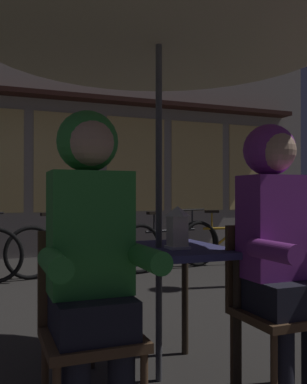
{
  "coord_description": "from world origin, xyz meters",
  "views": [
    {
      "loc": [
        -0.88,
        -2.18,
        1.03
      ],
      "look_at": [
        0.0,
        0.08,
        1.05
      ],
      "focal_mm": 39.54,
      "sensor_mm": 36.0,
      "label": 1
    }
  ],
  "objects_px": {
    "patio_umbrella": "(159,11)",
    "chair_right": "(272,300)",
    "bicycle_fourth": "(171,245)",
    "bicycle_fifth": "(230,241)",
    "person_right_hooded": "(279,231)",
    "cafe_table": "(159,266)",
    "chair_left": "(88,320)",
    "bicycle_third": "(70,248)",
    "person_left_hooded": "(91,238)",
    "bicycle_furthest": "(291,238)",
    "lantern": "(177,226)"
  },
  "relations": [
    {
      "from": "patio_umbrella",
      "to": "chair_right",
      "type": "bearing_deg",
      "value": -37.55
    },
    {
      "from": "person_right_hooded",
      "to": "bicycle_fifth",
      "type": "relative_size",
      "value": 0.84
    },
    {
      "from": "lantern",
      "to": "bicycle_furthest",
      "type": "distance_m",
      "value": 5.0
    },
    {
      "from": "cafe_table",
      "to": "chair_right",
      "type": "xyz_separation_m",
      "value": [
        0.48,
        -0.37,
        -0.15
      ]
    },
    {
      "from": "cafe_table",
      "to": "bicycle_fourth",
      "type": "distance_m",
      "value": 3.52
    },
    {
      "from": "person_left_hooded",
      "to": "person_right_hooded",
      "type": "xyz_separation_m",
      "value": [
        0.96,
        0.0,
        0.0
      ]
    },
    {
      "from": "bicycle_third",
      "to": "bicycle_fourth",
      "type": "relative_size",
      "value": 1.01
    },
    {
      "from": "chair_left",
      "to": "bicycle_fourth",
      "type": "height_order",
      "value": "chair_left"
    },
    {
      "from": "patio_umbrella",
      "to": "person_left_hooded",
      "type": "height_order",
      "value": "patio_umbrella"
    },
    {
      "from": "person_left_hooded",
      "to": "bicycle_fourth",
      "type": "xyz_separation_m",
      "value": [
        1.95,
        3.61,
        -0.5
      ]
    },
    {
      "from": "bicycle_third",
      "to": "patio_umbrella",
      "type": "bearing_deg",
      "value": -91.75
    },
    {
      "from": "bicycle_fourth",
      "to": "bicycle_furthest",
      "type": "distance_m",
      "value": 2.19
    },
    {
      "from": "patio_umbrella",
      "to": "bicycle_furthest",
      "type": "relative_size",
      "value": 1.38
    },
    {
      "from": "cafe_table",
      "to": "bicycle_furthest",
      "type": "distance_m",
      "value": 4.96
    },
    {
      "from": "person_left_hooded",
      "to": "bicycle_fifth",
      "type": "distance_m",
      "value": 4.74
    },
    {
      "from": "bicycle_third",
      "to": "bicycle_furthest",
      "type": "relative_size",
      "value": 0.99
    },
    {
      "from": "cafe_table",
      "to": "chair_right",
      "type": "bearing_deg",
      "value": -37.55
    },
    {
      "from": "bicycle_fourth",
      "to": "person_left_hooded",
      "type": "bearing_deg",
      "value": -118.38
    },
    {
      "from": "person_left_hooded",
      "to": "bicycle_fifth",
      "type": "relative_size",
      "value": 0.84
    },
    {
      "from": "patio_umbrella",
      "to": "bicycle_furthest",
      "type": "bearing_deg",
      "value": 42.47
    },
    {
      "from": "person_left_hooded",
      "to": "person_right_hooded",
      "type": "relative_size",
      "value": 1.0
    },
    {
      "from": "patio_umbrella",
      "to": "person_right_hooded",
      "type": "distance_m",
      "value": 1.37
    },
    {
      "from": "cafe_table",
      "to": "bicycle_third",
      "type": "relative_size",
      "value": 0.45
    },
    {
      "from": "chair_right",
      "to": "bicycle_fifth",
      "type": "bearing_deg",
      "value": 61.32
    },
    {
      "from": "chair_left",
      "to": "lantern",
      "type": "bearing_deg",
      "value": 26.18
    },
    {
      "from": "bicycle_furthest",
      "to": "chair_right",
      "type": "bearing_deg",
      "value": -130.52
    },
    {
      "from": "cafe_table",
      "to": "chair_left",
      "type": "bearing_deg",
      "value": -142.45
    },
    {
      "from": "bicycle_fifth",
      "to": "bicycle_furthest",
      "type": "distance_m",
      "value": 1.19
    },
    {
      "from": "patio_umbrella",
      "to": "person_right_hooded",
      "type": "xyz_separation_m",
      "value": [
        0.48,
        -0.43,
        -1.21
      ]
    },
    {
      "from": "cafe_table",
      "to": "bicycle_fifth",
      "type": "xyz_separation_m",
      "value": [
        2.46,
        3.26,
        -0.29
      ]
    },
    {
      "from": "chair_right",
      "to": "bicycle_third",
      "type": "xyz_separation_m",
      "value": [
        -0.38,
        3.65,
        -0.14
      ]
    },
    {
      "from": "cafe_table",
      "to": "person_right_hooded",
      "type": "xyz_separation_m",
      "value": [
        0.48,
        -0.43,
        0.21
      ]
    },
    {
      "from": "patio_umbrella",
      "to": "chair_left",
      "type": "distance_m",
      "value": 1.68
    },
    {
      "from": "bicycle_fourth",
      "to": "bicycle_fifth",
      "type": "bearing_deg",
      "value": 4.23
    },
    {
      "from": "lantern",
      "to": "chair_left",
      "type": "bearing_deg",
      "value": -153.82
    },
    {
      "from": "person_right_hooded",
      "to": "bicycle_third",
      "type": "xyz_separation_m",
      "value": [
        -0.38,
        3.7,
        -0.5
      ]
    },
    {
      "from": "bicycle_fifth",
      "to": "person_right_hooded",
      "type": "bearing_deg",
      "value": -118.31
    },
    {
      "from": "cafe_table",
      "to": "chair_left",
      "type": "xyz_separation_m",
      "value": [
        -0.48,
        -0.37,
        -0.15
      ]
    },
    {
      "from": "patio_umbrella",
      "to": "bicycle_fifth",
      "type": "height_order",
      "value": "patio_umbrella"
    },
    {
      "from": "bicycle_third",
      "to": "bicycle_furthest",
      "type": "bearing_deg",
      "value": 1.08
    },
    {
      "from": "chair_right",
      "to": "bicycle_fourth",
      "type": "distance_m",
      "value": 3.69
    },
    {
      "from": "chair_right",
      "to": "bicycle_furthest",
      "type": "height_order",
      "value": "chair_right"
    },
    {
      "from": "person_right_hooded",
      "to": "cafe_table",
      "type": "bearing_deg",
      "value": 138.43
    },
    {
      "from": "bicycle_third",
      "to": "bicycle_fourth",
      "type": "bearing_deg",
      "value": -3.88
    },
    {
      "from": "cafe_table",
      "to": "bicycle_fifth",
      "type": "distance_m",
      "value": 4.1
    },
    {
      "from": "bicycle_furthest",
      "to": "person_left_hooded",
      "type": "bearing_deg",
      "value": -137.63
    },
    {
      "from": "patio_umbrella",
      "to": "chair_right",
      "type": "xyz_separation_m",
      "value": [
        0.48,
        -0.37,
        -1.57
      ]
    },
    {
      "from": "patio_umbrella",
      "to": "bicycle_fourth",
      "type": "bearing_deg",
      "value": 65.21
    },
    {
      "from": "lantern",
      "to": "person_right_hooded",
      "type": "xyz_separation_m",
      "value": [
        0.41,
        -0.33,
        -0.01
      ]
    },
    {
      "from": "person_left_hooded",
      "to": "person_right_hooded",
      "type": "distance_m",
      "value": 0.96
    }
  ]
}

